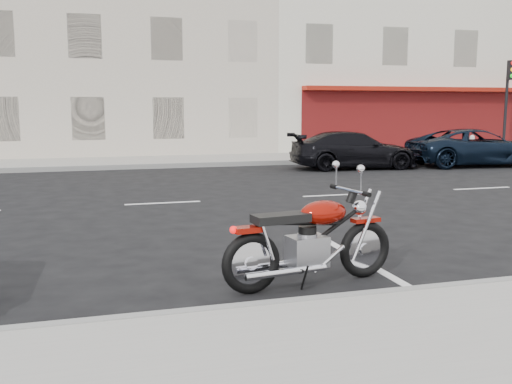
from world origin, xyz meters
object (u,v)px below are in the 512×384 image
traffic_light (508,94)px  car_far (354,150)px  fire_hydrant (472,143)px  motorcycle (367,236)px  suv_far (476,147)px

traffic_light → car_far: 9.33m
fire_hydrant → motorcycle: (-12.28, -14.54, -0.03)m
traffic_light → car_far: bearing=-159.7°
traffic_light → car_far: traffic_light is taller
fire_hydrant → car_far: 7.81m
traffic_light → motorcycle: (-13.78, -14.38, -2.06)m
traffic_light → fire_hydrant: 2.53m
car_far → traffic_light: bearing=-64.6°
suv_far → car_far: bearing=92.0°
motorcycle → suv_far: bearing=39.9°
fire_hydrant → traffic_light: bearing=-6.4°
fire_hydrant → suv_far: size_ratio=0.16×
suv_far → traffic_light: bearing=-42.7°
traffic_light → suv_far: (-4.09, -3.52, -1.91)m
motorcycle → suv_far: 14.56m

